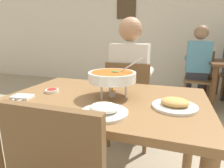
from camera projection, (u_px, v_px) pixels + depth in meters
The scene contains 14 objects.
cafe_rear_partition at pixel (158, 20), 4.16m from camera, with size 10.00×0.10×3.00m, color beige.
picture_frame_hung at pixel (126, 6), 4.25m from camera, with size 0.44×0.03×0.56m, color #4C3823.
dining_table_main at pixel (105, 114), 1.22m from camera, with size 1.25×0.83×0.76m.
chair_diner_main at pixel (129, 100), 1.90m from camera, with size 0.44×0.44×0.90m.
diner_main at pixel (130, 77), 1.87m from camera, with size 0.40×0.45×1.31m.
curry_bowl at pixel (112, 77), 1.17m from camera, with size 0.33×0.30×0.26m.
rice_plate at pixel (104, 110), 0.93m from camera, with size 0.24×0.24×0.06m.
appetizer_plate at pixel (175, 104), 1.01m from camera, with size 0.24×0.24×0.06m.
sauce_dish at pixel (52, 91), 1.30m from camera, with size 0.09×0.09×0.02m.
napkin_folded at pixel (22, 97), 1.17m from camera, with size 0.12×0.08×0.02m, color white.
fork_utensil at pixel (14, 99), 1.13m from camera, with size 0.01×0.17×0.01m, color silver.
spoon_utensil at pixel (20, 100), 1.12m from camera, with size 0.01×0.17×0.01m, color silver.
chair_bg_middle at pixel (199, 75), 3.16m from camera, with size 0.48×0.48×0.90m.
patron_bg_middle at pixel (198, 61), 3.08m from camera, with size 0.40×0.45×1.31m.
Camera 1 is at (0.40, -1.06, 1.13)m, focal length 29.95 mm.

